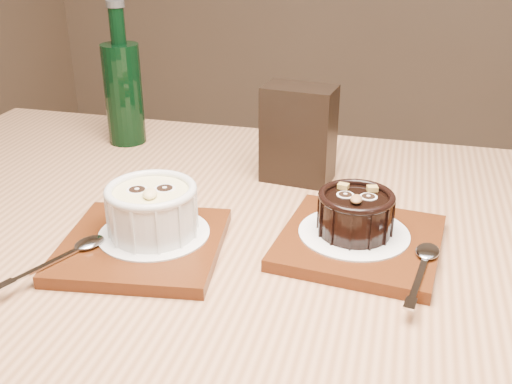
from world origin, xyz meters
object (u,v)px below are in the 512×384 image
table (251,302)px  ramekin_white (152,208)px  ramekin_dark (356,211)px  tray_right (360,242)px  condiment_stand (299,134)px  green_bottle (123,90)px  tray_left (142,245)px

table → ramekin_white: 0.18m
table → ramekin_dark: (0.12, 0.02, 0.13)m
tray_right → ramekin_dark: bearing=146.5°
condiment_stand → green_bottle: (-0.31, 0.08, 0.02)m
table → tray_left: bearing=-152.8°
ramekin_white → green_bottle: (-0.19, 0.32, 0.04)m
ramekin_white → green_bottle: green_bottle is taller
tray_left → ramekin_dark: (0.23, 0.08, 0.04)m
tray_left → ramekin_white: (0.01, 0.02, 0.04)m
tray_right → condiment_stand: condiment_stand is taller
ramekin_dark → tray_right: bearing=-36.9°
tray_left → ramekin_white: ramekin_white is taller
ramekin_white → tray_right: 0.24m
ramekin_white → ramekin_dark: size_ratio=1.19×
tray_right → tray_left: bearing=-163.3°
tray_left → condiment_stand: condiment_stand is taller
table → tray_left: (-0.11, -0.06, 0.10)m
ramekin_white → green_bottle: 0.37m
tray_left → condiment_stand: size_ratio=1.29×
ramekin_dark → condiment_stand: condiment_stand is taller
tray_left → ramekin_white: size_ratio=1.70×
table → condiment_stand: size_ratio=8.62×
ramekin_white → ramekin_dark: bearing=-6.7°
ramekin_dark → green_bottle: (-0.42, 0.26, 0.05)m
ramekin_dark → condiment_stand: (-0.10, 0.17, 0.03)m
tray_right → condiment_stand: (-0.11, 0.18, 0.06)m
ramekin_dark → condiment_stand: bearing=117.2°
tray_left → tray_right: (0.24, 0.07, 0.00)m
tray_right → ramekin_dark: ramekin_dark is taller
table → tray_left: tray_left is taller
table → ramekin_dark: bearing=9.1°
ramekin_dark → tray_left: bearing=-165.0°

